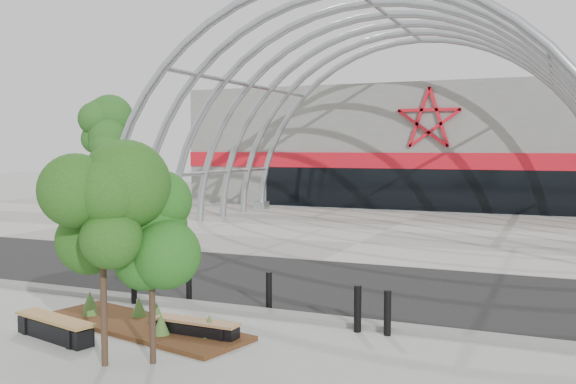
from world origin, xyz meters
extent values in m
plane|color=#989893|center=(0.00, 0.00, 0.00)|extent=(140.00, 140.00, 0.00)
cube|color=black|center=(0.00, 3.50, 0.01)|extent=(140.00, 7.00, 0.02)
cube|color=gray|center=(0.00, 15.50, 0.02)|extent=(60.00, 17.00, 0.04)
cube|color=slate|center=(0.00, -0.25, 0.06)|extent=(60.00, 0.50, 0.12)
cube|color=slate|center=(0.00, 33.50, 4.00)|extent=(34.00, 15.00, 8.00)
cube|color=black|center=(0.00, 26.05, 1.30)|extent=(22.00, 0.25, 2.60)
cube|color=red|center=(0.00, 26.05, 3.10)|extent=(34.00, 0.30, 1.00)
torus|color=#9FA4A9|center=(0.00, 8.00, 0.00)|extent=(20.36, 0.36, 20.36)
torus|color=#9FA4A9|center=(0.00, 10.50, 0.00)|extent=(20.36, 0.36, 20.36)
torus|color=#9FA4A9|center=(0.00, 13.00, 0.00)|extent=(20.36, 0.36, 20.36)
torus|color=#9FA4A9|center=(0.00, 15.50, 0.00)|extent=(20.36, 0.36, 20.36)
torus|color=#9FA4A9|center=(0.00, 18.00, 0.00)|extent=(20.36, 0.36, 20.36)
torus|color=#9FA4A9|center=(0.00, 20.50, 0.00)|extent=(20.36, 0.36, 20.36)
torus|color=#9FA4A9|center=(0.00, 23.00, 0.00)|extent=(20.36, 0.36, 20.36)
cylinder|color=#9FA4A9|center=(7.07, 15.50, 7.07)|extent=(0.20, 15.00, 0.20)
cylinder|color=#9FA4A9|center=(0.00, 15.50, 10.00)|extent=(0.20, 15.00, 0.20)
cylinder|color=#9FA4A9|center=(-7.07, 15.50, 7.07)|extent=(0.20, 15.00, 0.20)
cylinder|color=#9FA4A9|center=(-9.66, 15.50, 2.59)|extent=(0.20, 15.00, 0.20)
cube|color=#9FA4A9|center=(-10.00, 8.00, 0.25)|extent=(0.80, 0.80, 0.50)
cube|color=#9FA4A9|center=(-10.00, 23.00, 0.25)|extent=(0.80, 0.80, 0.50)
cube|color=#3E210E|center=(-0.74, -2.28, 0.05)|extent=(5.37, 2.70, 0.10)
cone|color=#486F2E|center=(-2.33, -2.12, 0.32)|extent=(0.36, 0.36, 0.45)
cone|color=#486F2E|center=(-0.58, -2.01, 0.32)|extent=(0.36, 0.36, 0.45)
cone|color=#486F2E|center=(0.06, -2.77, 0.32)|extent=(0.36, 0.36, 0.45)
cone|color=#486F2E|center=(-1.23, -1.76, 0.32)|extent=(0.36, 0.36, 0.45)
cone|color=#486F2E|center=(1.04, -2.49, 0.32)|extent=(0.36, 0.36, 0.45)
cone|color=#486F2E|center=(-2.65, -1.74, 0.32)|extent=(0.36, 0.36, 0.45)
cylinder|color=#332319|center=(0.04, -4.52, 0.96)|extent=(0.12, 0.12, 1.92)
ellipsoid|color=#153F0B|center=(0.04, -4.52, 2.70)|extent=(1.65, 1.65, 2.09)
cylinder|color=black|center=(0.77, -4.07, 0.86)|extent=(0.11, 0.11, 1.72)
ellipsoid|color=#115110|center=(0.77, -4.07, 2.42)|extent=(1.42, 1.42, 1.87)
cube|color=black|center=(-1.95, -3.64, 0.18)|extent=(2.16, 0.92, 0.36)
cube|color=black|center=(-2.72, -3.44, 0.21)|extent=(0.24, 0.49, 0.43)
cube|color=black|center=(-1.18, -3.83, 0.21)|extent=(0.24, 0.49, 0.43)
cube|color=olive|center=(-1.95, -3.64, 0.43)|extent=(2.23, 1.00, 0.06)
cube|color=black|center=(0.72, -2.47, 0.16)|extent=(1.87, 0.42, 0.32)
cube|color=black|center=(0.03, -2.45, 0.19)|extent=(0.13, 0.41, 0.37)
cube|color=black|center=(1.42, -2.50, 0.19)|extent=(0.13, 0.41, 0.37)
cube|color=#996147|center=(0.72, -2.47, 0.37)|extent=(1.92, 0.48, 0.06)
cylinder|color=black|center=(-2.32, -0.48, 0.46)|extent=(0.15, 0.15, 0.92)
cylinder|color=black|center=(-1.16, 0.25, 0.45)|extent=(0.14, 0.14, 0.90)
cylinder|color=black|center=(1.08, 0.30, 0.46)|extent=(0.15, 0.15, 0.92)
cylinder|color=black|center=(3.62, -0.67, 0.50)|extent=(0.16, 0.16, 1.01)
cylinder|color=black|center=(4.27, -0.68, 0.48)|extent=(0.15, 0.15, 0.96)
cylinder|color=black|center=(-20.00, 20.00, 1.65)|extent=(0.20, 0.20, 3.30)
ellipsoid|color=#174815|center=(-20.00, 20.00, 4.65)|extent=(3.00, 3.00, 3.60)
camera|label=1|loc=(7.55, -13.64, 3.94)|focal=40.00mm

